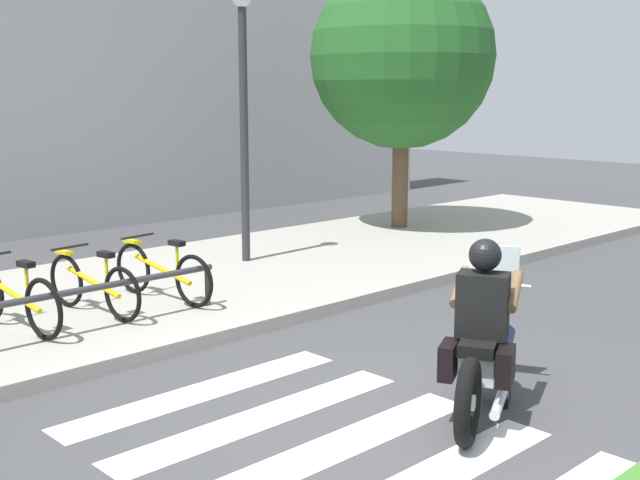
{
  "coord_description": "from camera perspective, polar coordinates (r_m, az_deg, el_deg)",
  "views": [
    {
      "loc": [
        -4.56,
        -3.96,
        2.6
      ],
      "look_at": [
        1.53,
        2.4,
        0.97
      ],
      "focal_mm": 45.25,
      "sensor_mm": 36.0,
      "label": 1
    }
  ],
  "objects": [
    {
      "name": "rider",
      "position": [
        6.66,
        11.51,
        -5.06
      ],
      "size": [
        0.76,
        0.71,
        1.46
      ],
      "color": "black",
      "rests_on": "ground"
    },
    {
      "name": "bike_rack",
      "position": [
        8.59,
        -16.65,
        -3.7
      ],
      "size": [
        3.28,
        0.07,
        0.49
      ],
      "color": "#333338",
      "rests_on": "sidewalk"
    },
    {
      "name": "crosswalk_stripe_2",
      "position": [
        6.14,
        0.8,
        -14.53
      ],
      "size": [
        2.8,
        0.4,
        0.01
      ],
      "primitive_type": "cube",
      "color": "white",
      "rests_on": "ground"
    },
    {
      "name": "crosswalk_stripe_3",
      "position": [
        6.69,
        -4.13,
        -12.4
      ],
      "size": [
        2.8,
        0.4,
        0.01
      ],
      "primitive_type": "cube",
      "color": "white",
      "rests_on": "ground"
    },
    {
      "name": "crosswalk_stripe_4",
      "position": [
        7.28,
        -8.22,
        -10.53
      ],
      "size": [
        2.8,
        0.4,
        0.01
      ],
      "primitive_type": "cube",
      "color": "white",
      "rests_on": "ground"
    },
    {
      "name": "bicycle_1",
      "position": [
        8.91,
        -20.84,
        -3.84
      ],
      "size": [
        0.48,
        1.69,
        0.77
      ],
      "color": "black",
      "rests_on": "sidewalk"
    },
    {
      "name": "sidewalk",
      "position": [
        10.16,
        -15.68,
        -4.31
      ],
      "size": [
        24.0,
        4.4,
        0.15
      ],
      "primitive_type": "cube",
      "color": "#A8A399",
      "rests_on": "ground"
    },
    {
      "name": "bicycle_3",
      "position": [
        9.72,
        -11.1,
        -2.23
      ],
      "size": [
        0.48,
        1.7,
        0.75
      ],
      "color": "black",
      "rests_on": "sidewalk"
    },
    {
      "name": "bicycle_2",
      "position": [
        9.28,
        -15.75,
        -3.06
      ],
      "size": [
        0.48,
        1.63,
        0.74
      ],
      "color": "black",
      "rests_on": "sidewalk"
    },
    {
      "name": "motorcycle",
      "position": [
        6.83,
        11.51,
        -7.9
      ],
      "size": [
        2.0,
        1.1,
        1.27
      ],
      "color": "black",
      "rests_on": "ground"
    },
    {
      "name": "tree_near_rack",
      "position": [
        14.65,
        5.84,
        12.76
      ],
      "size": [
        3.27,
        3.27,
        4.84
      ],
      "color": "brown",
      "rests_on": "ground"
    },
    {
      "name": "street_lamp",
      "position": [
        11.64,
        -5.43,
        9.73
      ],
      "size": [
        0.28,
        0.28,
        4.02
      ],
      "color": "#2D2D33",
      "rests_on": "ground"
    },
    {
      "name": "ground_plane",
      "position": [
        6.58,
        4.94,
        -12.86
      ],
      "size": [
        48.0,
        48.0,
        0.0
      ],
      "primitive_type": "plane",
      "color": "#424244"
    }
  ]
}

